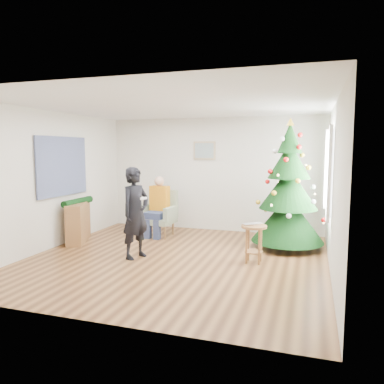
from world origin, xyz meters
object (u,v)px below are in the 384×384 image
(christmas_tree, at_px, (288,190))
(standing_man, at_px, (136,213))
(armchair, at_px, (159,219))
(console, at_px, (78,222))
(stool, at_px, (254,244))

(christmas_tree, distance_m, standing_man, 2.89)
(standing_man, bearing_deg, armchair, 29.34)
(armchair, height_order, standing_man, standing_man)
(standing_man, bearing_deg, christmas_tree, -39.15)
(standing_man, height_order, console, standing_man)
(stool, height_order, armchair, armchair)
(christmas_tree, bearing_deg, console, -169.15)
(christmas_tree, height_order, standing_man, christmas_tree)
(christmas_tree, height_order, console, christmas_tree)
(stool, bearing_deg, standing_man, -170.59)
(armchair, height_order, console, armchair)
(stool, relative_size, console, 0.63)
(christmas_tree, xyz_separation_m, standing_man, (-2.46, -1.48, -0.32))
(stool, distance_m, standing_man, 2.07)
(christmas_tree, relative_size, armchair, 2.49)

